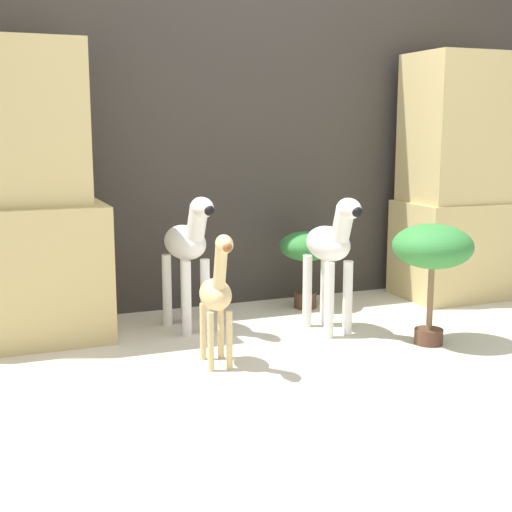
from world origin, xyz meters
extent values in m
plane|color=beige|center=(0.00, 0.00, 0.00)|extent=(14.00, 14.00, 0.00)
cube|color=#38332D|center=(0.00, 1.46, 1.10)|extent=(6.40, 0.08, 2.20)
cube|color=#D1B775|center=(-1.31, 1.08, 0.34)|extent=(0.80, 0.50, 0.68)
cube|color=#D1B775|center=(-1.31, 1.08, 1.07)|extent=(0.64, 0.40, 0.78)
cube|color=#D1B775|center=(1.31, 1.08, 0.30)|extent=(0.80, 0.50, 0.60)
cube|color=#D1B775|center=(1.31, 1.08, 1.04)|extent=(0.74, 0.46, 0.89)
cylinder|color=white|center=(0.21, 0.57, 0.19)|extent=(0.05, 0.05, 0.39)
cylinder|color=white|center=(0.10, 0.56, 0.19)|extent=(0.05, 0.05, 0.39)
cylinder|color=white|center=(0.19, 0.80, 0.19)|extent=(0.05, 0.05, 0.39)
cylinder|color=white|center=(0.09, 0.79, 0.19)|extent=(0.05, 0.05, 0.39)
ellipsoid|color=white|center=(0.15, 0.68, 0.46)|extent=(0.20, 0.34, 0.18)
cylinder|color=white|center=(0.15, 0.54, 0.58)|extent=(0.10, 0.15, 0.20)
ellipsoid|color=white|center=(0.16, 0.49, 0.66)|extent=(0.10, 0.18, 0.10)
sphere|color=black|center=(0.16, 0.41, 0.65)|extent=(0.05, 0.05, 0.05)
cube|color=black|center=(0.15, 0.54, 0.59)|extent=(0.03, 0.08, 0.16)
cylinder|color=white|center=(-0.45, 0.89, 0.19)|extent=(0.05, 0.05, 0.39)
cylinder|color=white|center=(-0.55, 0.87, 0.19)|extent=(0.05, 0.05, 0.39)
cylinder|color=white|center=(-0.49, 1.11, 0.19)|extent=(0.05, 0.05, 0.39)
cylinder|color=white|center=(-0.60, 1.09, 0.19)|extent=(0.05, 0.05, 0.39)
ellipsoid|color=white|center=(-0.52, 0.99, 0.46)|extent=(0.24, 0.35, 0.18)
cylinder|color=white|center=(-0.50, 0.85, 0.58)|extent=(0.12, 0.16, 0.20)
ellipsoid|color=white|center=(-0.49, 0.80, 0.66)|extent=(0.12, 0.19, 0.10)
sphere|color=black|center=(-0.47, 0.73, 0.65)|extent=(0.05, 0.05, 0.05)
cube|color=black|center=(-0.50, 0.85, 0.59)|extent=(0.04, 0.08, 0.16)
cylinder|color=#E0C184|center=(-0.53, 0.30, 0.13)|extent=(0.03, 0.03, 0.26)
cylinder|color=#E0C184|center=(-0.61, 0.31, 0.13)|extent=(0.03, 0.03, 0.26)
cylinder|color=#E0C184|center=(-0.51, 0.46, 0.13)|extent=(0.03, 0.03, 0.26)
cylinder|color=#E0C184|center=(-0.59, 0.47, 0.13)|extent=(0.03, 0.03, 0.26)
ellipsoid|color=#E0C184|center=(-0.56, 0.38, 0.32)|extent=(0.16, 0.25, 0.14)
cylinder|color=#E0C184|center=(-0.57, 0.28, 0.47)|extent=(0.07, 0.13, 0.25)
ellipsoid|color=#E0C184|center=(-0.58, 0.21, 0.57)|extent=(0.08, 0.14, 0.08)
sphere|color=brown|center=(-0.58, 0.15, 0.57)|extent=(0.04, 0.04, 0.04)
cylinder|color=#513323|center=(0.51, 0.29, 0.04)|extent=(0.14, 0.14, 0.08)
cylinder|color=brown|center=(0.51, 0.29, 0.23)|extent=(0.03, 0.03, 0.30)
ellipsoid|color=#337F38|center=(0.51, 0.29, 0.49)|extent=(0.39, 0.39, 0.21)
cylinder|color=#513323|center=(0.25, 1.16, 0.05)|extent=(0.13, 0.13, 0.09)
cylinder|color=brown|center=(0.25, 1.16, 0.19)|extent=(0.03, 0.03, 0.19)
ellipsoid|color=#337F38|center=(0.25, 1.16, 0.37)|extent=(0.31, 0.31, 0.17)
camera|label=1|loc=(-1.53, -2.53, 1.05)|focal=50.00mm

